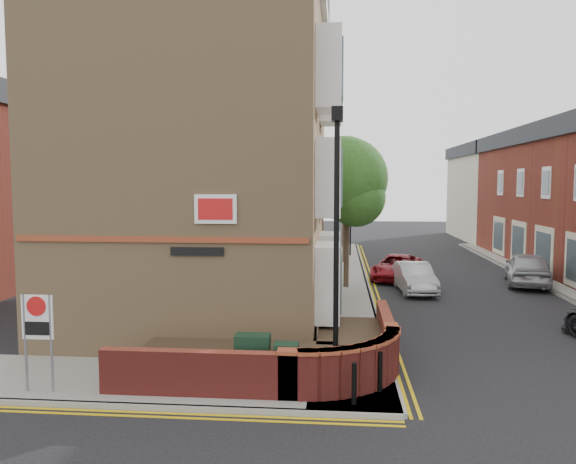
# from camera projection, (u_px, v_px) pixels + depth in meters

# --- Properties ---
(ground) EXTENTS (120.00, 120.00, 0.00)m
(ground) POSITION_uv_depth(u_px,v_px,m) (258.00, 414.00, 11.65)
(ground) COLOR black
(ground) RESTS_ON ground
(pavement_corner) EXTENTS (13.00, 3.00, 0.12)m
(pavement_corner) POSITION_uv_depth(u_px,v_px,m) (122.00, 381.00, 13.45)
(pavement_corner) COLOR gray
(pavement_corner) RESTS_ON ground
(pavement_main) EXTENTS (2.00, 32.00, 0.12)m
(pavement_main) POSITION_uv_depth(u_px,v_px,m) (345.00, 280.00, 27.34)
(pavement_main) COLOR gray
(pavement_main) RESTS_ON ground
(kerb_side) EXTENTS (13.00, 0.15, 0.12)m
(kerb_side) POSITION_uv_depth(u_px,v_px,m) (95.00, 405.00, 11.96)
(kerb_side) COLOR gray
(kerb_side) RESTS_ON ground
(kerb_main_near) EXTENTS (0.15, 32.00, 0.12)m
(kerb_main_near) POSITION_uv_depth(u_px,v_px,m) (366.00, 280.00, 27.25)
(kerb_main_near) COLOR gray
(kerb_main_near) RESTS_ON ground
(kerb_main_far) EXTENTS (0.15, 40.00, 0.12)m
(kerb_main_far) POSITION_uv_depth(u_px,v_px,m) (561.00, 296.00, 23.55)
(kerb_main_far) COLOR gray
(kerb_main_far) RESTS_ON ground
(yellow_lines_side) EXTENTS (13.00, 0.28, 0.01)m
(yellow_lines_side) POSITION_uv_depth(u_px,v_px,m) (90.00, 412.00, 11.72)
(yellow_lines_side) COLOR gold
(yellow_lines_side) RESTS_ON ground
(yellow_lines_main) EXTENTS (0.28, 32.00, 0.01)m
(yellow_lines_main) POSITION_uv_depth(u_px,v_px,m) (371.00, 282.00, 27.23)
(yellow_lines_main) COLOR gold
(yellow_lines_main) RESTS_ON ground
(corner_building) EXTENTS (8.95, 10.40, 13.60)m
(corner_building) POSITION_uv_depth(u_px,v_px,m) (208.00, 141.00, 19.30)
(corner_building) COLOR tan
(corner_building) RESTS_ON ground
(garden_wall) EXTENTS (6.80, 6.00, 1.20)m
(garden_wall) POSITION_uv_depth(u_px,v_px,m) (272.00, 373.00, 14.13)
(garden_wall) COLOR maroon
(garden_wall) RESTS_ON ground
(lamppost) EXTENTS (0.25, 0.50, 6.30)m
(lamppost) POSITION_uv_depth(u_px,v_px,m) (336.00, 248.00, 12.40)
(lamppost) COLOR black
(lamppost) RESTS_ON pavement_corner
(utility_cabinet_large) EXTENTS (0.80, 0.45, 1.20)m
(utility_cabinet_large) POSITION_uv_depth(u_px,v_px,m) (253.00, 360.00, 12.90)
(utility_cabinet_large) COLOR black
(utility_cabinet_large) RESTS_ON pavement_corner
(utility_cabinet_small) EXTENTS (0.55, 0.40, 1.10)m
(utility_cabinet_small) POSITION_uv_depth(u_px,v_px,m) (286.00, 367.00, 12.54)
(utility_cabinet_small) COLOR black
(utility_cabinet_small) RESTS_ON pavement_corner
(bollard_near) EXTENTS (0.11, 0.11, 0.90)m
(bollard_near) POSITION_uv_depth(u_px,v_px,m) (354.00, 384.00, 11.82)
(bollard_near) COLOR black
(bollard_near) RESTS_ON pavement_corner
(bollard_far) EXTENTS (0.11, 0.11, 0.90)m
(bollard_far) POSITION_uv_depth(u_px,v_px,m) (380.00, 372.00, 12.56)
(bollard_far) COLOR black
(bollard_far) RESTS_ON pavement_corner
(zone_sign) EXTENTS (0.72, 0.07, 2.20)m
(zone_sign) POSITION_uv_depth(u_px,v_px,m) (38.00, 325.00, 12.45)
(zone_sign) COLOR slate
(zone_sign) RESTS_ON pavement_corner
(far_terrace_cream) EXTENTS (5.40, 12.40, 8.00)m
(far_terrace_cream) POSITION_uv_depth(u_px,v_px,m) (490.00, 192.00, 47.69)
(far_terrace_cream) COLOR #BCB49B
(far_terrace_cream) RESTS_ON ground
(tree_near) EXTENTS (3.64, 3.65, 6.70)m
(tree_near) POSITION_uv_depth(u_px,v_px,m) (347.00, 185.00, 25.00)
(tree_near) COLOR #382B1E
(tree_near) RESTS_ON pavement_main
(tree_mid) EXTENTS (4.03, 4.03, 7.42)m
(tree_mid) POSITION_uv_depth(u_px,v_px,m) (345.00, 176.00, 32.89)
(tree_mid) COLOR #382B1E
(tree_mid) RESTS_ON pavement_main
(tree_far) EXTENTS (3.81, 3.81, 7.00)m
(tree_far) POSITION_uv_depth(u_px,v_px,m) (344.00, 181.00, 40.85)
(tree_far) COLOR #382B1E
(tree_far) RESTS_ON pavement_main
(traffic_light_assembly) EXTENTS (0.20, 0.16, 4.20)m
(traffic_light_assembly) POSITION_uv_depth(u_px,v_px,m) (350.00, 214.00, 35.99)
(traffic_light_assembly) COLOR black
(traffic_light_assembly) RESTS_ON pavement_main
(silver_car_near) EXTENTS (1.66, 3.99, 1.28)m
(silver_car_near) POSITION_uv_depth(u_px,v_px,m) (414.00, 278.00, 24.65)
(silver_car_near) COLOR #A2A4A9
(silver_car_near) RESTS_ON ground
(red_car_main) EXTENTS (3.20, 4.79, 1.22)m
(red_car_main) POSITION_uv_depth(u_px,v_px,m) (397.00, 267.00, 27.88)
(red_car_main) COLOR maroon
(red_car_main) RESTS_ON ground
(silver_car_far) EXTENTS (2.85, 4.92, 1.57)m
(silver_car_far) POSITION_uv_depth(u_px,v_px,m) (528.00, 269.00, 26.27)
(silver_car_far) COLOR #94969B
(silver_car_far) RESTS_ON ground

